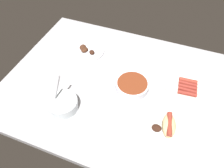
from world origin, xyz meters
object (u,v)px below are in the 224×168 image
at_px(plate_hotdog_assembled, 168,127).
at_px(plate_sausages, 187,88).
at_px(bowl_coleslaw, 62,104).
at_px(bowl_chili, 132,85).
at_px(plate_grilled_meat, 86,50).

relative_size(plate_hotdog_assembled, plate_sausages, 1.09).
distance_m(plate_hotdog_assembled, plate_sausages, 0.27).
xyz_separation_m(plate_sausages, bowl_coleslaw, (0.54, 0.33, 0.02)).
bearing_deg(bowl_chili, plate_sausages, -160.15).
bearing_deg(plate_sausages, bowl_chili, 19.85).
relative_size(plate_hotdog_assembled, bowl_chili, 1.42).
bearing_deg(plate_sausages, bowl_coleslaw, 31.21).
distance_m(plate_hotdog_assembled, bowl_chili, 0.28).
bearing_deg(plate_grilled_meat, plate_sausages, 172.34).
relative_size(plate_grilled_meat, plate_hotdog_assembled, 0.89).
xyz_separation_m(plate_grilled_meat, plate_sausages, (-0.62, 0.08, 0.00)).
xyz_separation_m(bowl_chili, plate_sausages, (-0.27, -0.10, -0.02)).
bearing_deg(plate_hotdog_assembled, plate_grilled_meat, -31.57).
height_order(plate_sausages, bowl_coleslaw, bowl_coleslaw).
height_order(plate_hotdog_assembled, plate_sausages, plate_hotdog_assembled).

